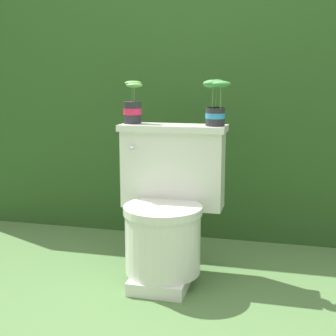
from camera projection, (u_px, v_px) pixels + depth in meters
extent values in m
plane|color=#4C703D|center=(183.00, 283.00, 2.20)|extent=(12.00, 12.00, 0.00)
cube|color=#284C1E|center=(220.00, 109.00, 3.17)|extent=(3.44, 1.05, 1.47)
cube|color=silver|center=(163.00, 277.00, 2.19)|extent=(0.26, 0.35, 0.06)
cylinder|color=silver|center=(163.00, 243.00, 2.16)|extent=(0.35, 0.35, 0.28)
cylinder|color=silver|center=(163.00, 210.00, 2.13)|extent=(0.36, 0.36, 0.04)
cube|color=silver|center=(173.00, 169.00, 2.29)|extent=(0.49, 0.15, 0.38)
cube|color=silver|center=(173.00, 128.00, 2.25)|extent=(0.52, 0.18, 0.03)
cylinder|color=silver|center=(132.00, 148.00, 2.21)|extent=(0.02, 0.05, 0.02)
cylinder|color=#262628|center=(132.00, 113.00, 2.30)|extent=(0.09, 0.09, 0.11)
cylinder|color=#D1234C|center=(132.00, 111.00, 2.30)|extent=(0.09, 0.09, 0.03)
cylinder|color=#332319|center=(132.00, 103.00, 2.29)|extent=(0.08, 0.08, 0.01)
cylinder|color=#4C753D|center=(134.00, 94.00, 2.29)|extent=(0.01, 0.01, 0.07)
ellipsoid|color=#569342|center=(134.00, 85.00, 2.28)|extent=(0.08, 0.06, 0.03)
cylinder|color=#4C753D|center=(132.00, 93.00, 2.31)|extent=(0.01, 0.01, 0.08)
ellipsoid|color=#569342|center=(132.00, 84.00, 2.30)|extent=(0.05, 0.04, 0.02)
cylinder|color=#4C753D|center=(133.00, 93.00, 2.31)|extent=(0.01, 0.01, 0.08)
ellipsoid|color=#569342|center=(133.00, 83.00, 2.30)|extent=(0.09, 0.06, 0.02)
cylinder|color=#262628|center=(215.00, 117.00, 2.19)|extent=(0.09, 0.09, 0.09)
cylinder|color=#2D84BC|center=(215.00, 116.00, 2.19)|extent=(0.09, 0.09, 0.03)
cylinder|color=#332319|center=(215.00, 109.00, 2.18)|extent=(0.08, 0.08, 0.01)
cylinder|color=#4C753D|center=(217.00, 96.00, 2.18)|extent=(0.01, 0.01, 0.10)
ellipsoid|color=#387F38|center=(217.00, 83.00, 2.17)|extent=(0.08, 0.06, 0.03)
cylinder|color=#4C753D|center=(221.00, 97.00, 2.15)|extent=(0.01, 0.01, 0.10)
ellipsoid|color=#387F38|center=(221.00, 84.00, 2.14)|extent=(0.09, 0.06, 0.03)
cylinder|color=#4C753D|center=(213.00, 97.00, 2.17)|extent=(0.01, 0.01, 0.10)
ellipsoid|color=#387F38|center=(213.00, 84.00, 2.16)|extent=(0.10, 0.07, 0.04)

